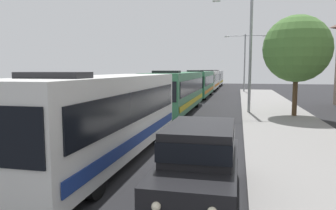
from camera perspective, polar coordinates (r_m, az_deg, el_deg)
The scene contains 10 objects.
bus_lead at distance 11.66m, azimuth -10.88°, elevation -1.55°, with size 2.58×11.06×3.21m.
bus_second_in_line at distance 24.50m, azimuth 1.63°, elevation 2.65°, with size 2.58×12.40×3.21m.
bus_middle at distance 38.40m, azimuth 5.60°, elevation 3.96°, with size 2.58×11.95×3.21m.
bus_fourth_in_line at distance 52.09m, azimuth 7.43°, elevation 4.55°, with size 2.58×11.62×3.21m.
bus_rear at distance 65.91m, azimuth 8.50°, elevation 4.90°, with size 2.58×11.21×3.21m.
white_suv at distance 8.15m, azimuth 5.73°, elevation -9.61°, with size 1.86×4.80×1.90m.
box_truck_oncoming at distance 71.51m, azimuth 6.15°, elevation 5.05°, with size 2.35×7.50×3.15m.
streetlamp_mid at distance 24.24m, azimuth 14.59°, elevation 10.90°, with size 5.60×0.28×8.43m.
streetlamp_far at distance 47.31m, azimuth 13.58°, elevation 8.42°, with size 5.83×0.28×8.12m.
roadside_tree at distance 23.24m, azimuth 22.08°, elevation 9.29°, with size 4.46×4.46×6.74m.
Camera 1 is at (3.30, 2.96, 3.27)m, focal length 34.05 mm.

